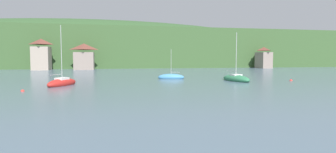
{
  "coord_description": "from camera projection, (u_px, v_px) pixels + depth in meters",
  "views": [
    {
      "loc": [
        -4.22,
        28.17,
        3.64
      ],
      "look_at": [
        0.0,
        48.19,
        2.24
      ],
      "focal_mm": 28.99,
      "sensor_mm": 36.0,
      "label": 1
    }
  ],
  "objects": [
    {
      "name": "mooring_buoy_mid",
      "position": [
        291.0,
        81.0,
        43.41
      ],
      "size": [
        0.45,
        0.45,
        0.45
      ],
      "primitive_type": "sphere",
      "color": "red",
      "rests_on": "ground_plane"
    },
    {
      "name": "shore_building_west",
      "position": [
        41.0,
        55.0,
        81.72
      ],
      "size": [
        5.1,
        5.55,
        9.41
      ],
      "color": "gray",
      "rests_on": "ground_plane"
    },
    {
      "name": "wooded_hillside",
      "position": [
        102.0,
        53.0,
        129.74
      ],
      "size": [
        352.0,
        70.11,
        35.21
      ],
      "color": "#38562D",
      "rests_on": "ground_plane"
    },
    {
      "name": "sailboat_far_5",
      "position": [
        62.0,
        83.0,
        35.8
      ],
      "size": [
        3.97,
        5.77,
        8.26
      ],
      "rotation": [
        0.0,
        0.0,
        1.11
      ],
      "color": "red",
      "rests_on": "ground_plane"
    },
    {
      "name": "mooring_buoy_far",
      "position": [
        23.0,
        91.0,
        29.61
      ],
      "size": [
        0.38,
        0.38,
        0.38
      ],
      "primitive_type": "sphere",
      "color": "red",
      "rests_on": "ground_plane"
    },
    {
      "name": "shore_building_westcentral",
      "position": [
        84.0,
        57.0,
        84.38
      ],
      "size": [
        6.19,
        5.72,
        8.13
      ],
      "color": "gray",
      "rests_on": "ground_plane"
    },
    {
      "name": "shore_building_central",
      "position": [
        264.0,
        58.0,
        97.29
      ],
      "size": [
        3.97,
        6.07,
        7.55
      ],
      "color": "gray",
      "rests_on": "ground_plane"
    },
    {
      "name": "sailboat_far_4",
      "position": [
        236.0,
        79.0,
        42.93
      ],
      "size": [
        2.98,
        6.98,
        8.02
      ],
      "rotation": [
        0.0,
        0.0,
        4.82
      ],
      "color": "#2D754C",
      "rests_on": "ground_plane"
    },
    {
      "name": "sailboat_far_11",
      "position": [
        171.0,
        77.0,
        47.21
      ],
      "size": [
        4.75,
        2.49,
        5.51
      ],
      "rotation": [
        0.0,
        0.0,
        2.89
      ],
      "color": "teal",
      "rests_on": "ground_plane"
    }
  ]
}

